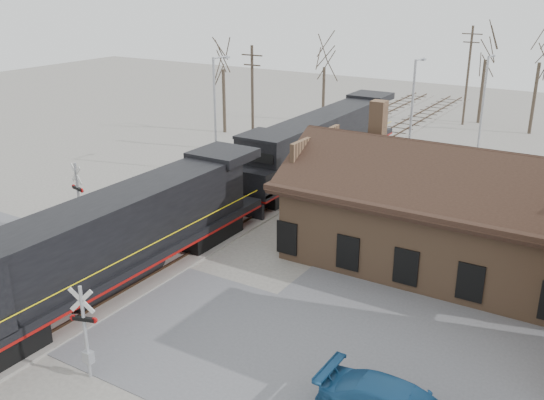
{
  "coord_description": "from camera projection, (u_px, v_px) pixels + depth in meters",
  "views": [
    {
      "loc": [
        20.07,
        -17.31,
        14.03
      ],
      "look_at": [
        3.94,
        9.0,
        2.81
      ],
      "focal_mm": 40.0,
      "sensor_mm": 36.0,
      "label": 1
    }
  ],
  "objects": [
    {
      "name": "ground",
      "position": [
        101.0,
        297.0,
        28.52
      ],
      "size": [
        140.0,
        140.0,
        0.0
      ],
      "primitive_type": "plane",
      "color": "#A49F94",
      "rests_on": "ground"
    },
    {
      "name": "road",
      "position": [
        101.0,
        296.0,
        28.51
      ],
      "size": [
        60.0,
        9.0,
        0.03
      ],
      "primitive_type": "cube",
      "color": "#5D5D62",
      "rests_on": "ground"
    },
    {
      "name": "parking_lot",
      "position": [
        520.0,
        374.0,
        22.88
      ],
      "size": [
        22.0,
        26.0,
        0.03
      ],
      "primitive_type": "cube",
      "color": "#5D5D62",
      "rests_on": "ground"
    },
    {
      "name": "track_main",
      "position": [
        269.0,
        202.0,
        40.52
      ],
      "size": [
        3.4,
        90.0,
        0.24
      ],
      "color": "#A49F94",
      "rests_on": "ground"
    },
    {
      "name": "track_siding",
      "position": [
        215.0,
        190.0,
        42.73
      ],
      "size": [
        3.4,
        90.0,
        0.24
      ],
      "color": "#A49F94",
      "rests_on": "ground"
    },
    {
      "name": "depot",
      "position": [
        434.0,
        218.0,
        31.43
      ],
      "size": [
        15.2,
        9.31,
        7.9
      ],
      "color": "#866145",
      "rests_on": "ground"
    },
    {
      "name": "locomotive_lead",
      "position": [
        100.0,
        246.0,
        27.86
      ],
      "size": [
        3.22,
        21.53,
        4.78
      ],
      "color": "black",
      "rests_on": "ground"
    },
    {
      "name": "locomotive_trailing",
      "position": [
        318.0,
        144.0,
        45.34
      ],
      "size": [
        3.22,
        21.53,
        4.53
      ],
      "color": "black",
      "rests_on": "ground"
    },
    {
      "name": "crossbuck_near",
      "position": [
        86.0,
        335.0,
        22.17
      ],
      "size": [
        1.05,
        0.42,
        3.81
      ],
      "rotation": [
        0.0,
        0.0,
        0.32
      ],
      "color": "#A5A8AD",
      "rests_on": "ground"
    },
    {
      "name": "crossbuck_far",
      "position": [
        79.0,
        202.0,
        34.82
      ],
      "size": [
        1.23,
        0.38,
        4.37
      ],
      "rotation": [
        0.0,
        0.0,
        2.9
      ],
      "color": "#A5A8AD",
      "rests_on": "ground"
    },
    {
      "name": "streetlight_a",
      "position": [
        216.0,
        109.0,
        45.41
      ],
      "size": [
        0.25,
        2.04,
        8.77
      ],
      "color": "#A5A8AD",
      "rests_on": "ground"
    },
    {
      "name": "streetlight_b",
      "position": [
        412.0,
        116.0,
        42.59
      ],
      "size": [
        0.25,
        2.04,
        8.97
      ],
      "color": "#A5A8AD",
      "rests_on": "ground"
    },
    {
      "name": "streetlight_c",
      "position": [
        484.0,
        102.0,
        49.24
      ],
      "size": [
        0.25,
        2.04,
        8.41
      ],
      "color": "#A5A8AD",
      "rests_on": "ground"
    },
    {
      "name": "utility_pole_a",
      "position": [
        252.0,
        98.0,
        50.97
      ],
      "size": [
        2.0,
        0.24,
        9.03
      ],
      "color": "#382D23",
      "rests_on": "ground"
    },
    {
      "name": "utility_pole_b",
      "position": [
        468.0,
        74.0,
        60.78
      ],
      "size": [
        2.0,
        0.24,
        9.87
      ],
      "color": "#382D23",
      "rests_on": "ground"
    },
    {
      "name": "tree_a",
      "position": [
        223.0,
        59.0,
        57.02
      ],
      "size": [
        4.05,
        4.05,
        9.93
      ],
      "color": "#382D23",
      "rests_on": "ground"
    },
    {
      "name": "tree_b",
      "position": [
        325.0,
        58.0,
        61.8
      ],
      "size": [
        3.76,
        3.76,
        9.2
      ],
      "color": "#382D23",
      "rests_on": "ground"
    },
    {
      "name": "tree_c",
      "position": [
        487.0,
        49.0,
        60.8
      ],
      "size": [
        4.32,
        4.32,
        10.57
      ],
      "color": "#382D23",
      "rests_on": "ground"
    },
    {
      "name": "tree_d",
      "position": [
        541.0,
        50.0,
        56.19
      ],
      "size": [
        4.53,
        4.53,
        11.1
      ],
      "color": "#382D23",
      "rests_on": "ground"
    }
  ]
}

